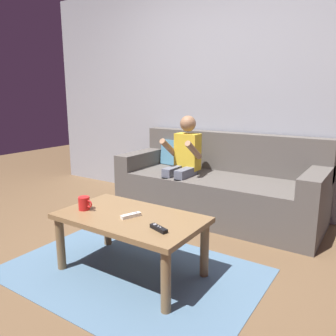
{
  "coord_description": "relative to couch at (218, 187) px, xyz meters",
  "views": [
    {
      "loc": [
        1.49,
        -1.62,
        1.23
      ],
      "look_at": [
        -0.05,
        0.73,
        0.61
      ],
      "focal_mm": 35.73,
      "sensor_mm": 36.0,
      "label": 1
    }
  ],
  "objects": [
    {
      "name": "coffee_table",
      "position": [
        -0.01,
        -1.38,
        0.06
      ],
      "size": [
        1.0,
        0.57,
        0.42
      ],
      "color": "brown",
      "rests_on": "ground"
    },
    {
      "name": "game_remote_black_near_edge",
      "position": [
        0.29,
        -1.49,
        0.14
      ],
      "size": [
        0.14,
        0.08,
        0.03
      ],
      "color": "black",
      "rests_on": "coffee_table"
    },
    {
      "name": "couch",
      "position": [
        0.0,
        0.0,
        0.0
      ],
      "size": [
        2.03,
        0.8,
        0.83
      ],
      "color": "#56514C",
      "rests_on": "ground"
    },
    {
      "name": "ground_plane",
      "position": [
        -0.11,
        -1.42,
        -0.3
      ],
      "size": [
        10.23,
        10.23,
        0.0
      ],
      "primitive_type": "plane",
      "color": "brown"
    },
    {
      "name": "game_remote_white_center",
      "position": [
        0.01,
        -1.41,
        0.14
      ],
      "size": [
        0.08,
        0.14,
        0.03
      ],
      "color": "white",
      "rests_on": "coffee_table"
    },
    {
      "name": "person_seated_on_couch",
      "position": [
        -0.31,
        -0.18,
        0.28
      ],
      "size": [
        0.35,
        0.43,
        1.02
      ],
      "color": "slate",
      "rests_on": "ground"
    },
    {
      "name": "wall_back",
      "position": [
        -0.11,
        0.39,
        0.95
      ],
      "size": [
        5.12,
        0.05,
        2.5
      ],
      "primitive_type": "cube",
      "color": "#999EA8",
      "rests_on": "ground"
    },
    {
      "name": "area_rug",
      "position": [
        -0.01,
        -1.38,
        -0.29
      ],
      "size": [
        1.74,
        1.2,
        0.01
      ],
      "primitive_type": "cube",
      "color": "slate",
      "rests_on": "ground"
    },
    {
      "name": "coffee_mug",
      "position": [
        -0.36,
        -1.47,
        0.17
      ],
      "size": [
        0.12,
        0.08,
        0.09
      ],
      "color": "red",
      "rests_on": "coffee_table"
    }
  ]
}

